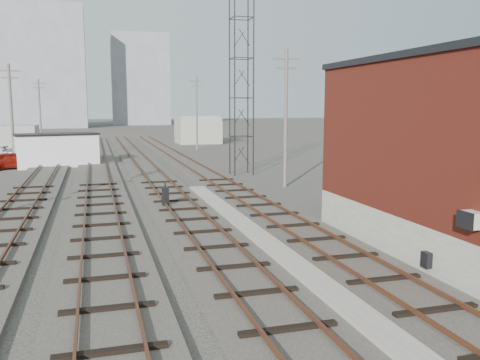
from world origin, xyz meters
name	(u,v)px	position (x,y,z in m)	size (l,w,h in m)	color
ground	(142,150)	(0.00, 60.00, 0.00)	(320.00, 320.00, 0.00)	#282621
track_right	(195,168)	(2.50, 39.00, 0.11)	(3.20, 90.00, 0.39)	#332D28
track_mid_right	(147,170)	(-1.50, 39.00, 0.11)	(3.20, 90.00, 0.39)	#332D28
track_mid_left	(97,172)	(-5.50, 39.00, 0.11)	(3.20, 90.00, 0.39)	#332D28
track_left	(45,173)	(-9.50, 39.00, 0.11)	(3.20, 90.00, 0.39)	#332D28
platform_curb	(270,247)	(0.50, 14.00, 0.13)	(0.90, 28.00, 0.26)	gray
brick_building	(470,154)	(7.50, 12.00, 3.63)	(6.54, 12.20, 7.22)	gray
lattice_tower	(241,78)	(5.50, 35.00, 7.50)	(1.60, 1.60, 15.00)	black
utility_pole_left_b	(12,113)	(-12.50, 45.00, 4.80)	(1.80, 0.24, 9.00)	#595147
utility_pole_left_c	(40,111)	(-12.50, 70.00, 4.80)	(1.80, 0.24, 9.00)	#595147
utility_pole_right_a	(286,115)	(6.50, 28.00, 4.80)	(1.80, 0.24, 9.00)	#595147
utility_pole_right_b	(197,111)	(6.50, 58.00, 4.80)	(1.80, 0.24, 9.00)	#595147
apartment_left	(40,67)	(-18.00, 135.00, 15.00)	(22.00, 14.00, 30.00)	gray
apartment_right	(140,80)	(8.00, 150.00, 13.00)	(16.00, 12.00, 26.00)	gray
shed_left	(0,139)	(-16.00, 60.00, 1.60)	(8.00, 5.00, 3.20)	gray
shed_right	(198,129)	(9.00, 70.00, 2.00)	(6.00, 6.00, 4.00)	gray
switch_stand	(165,197)	(-2.19, 22.83, 0.64)	(0.35, 0.35, 1.36)	black
site_trailer	(57,150)	(-8.87, 44.63, 1.50)	(7.54, 4.47, 2.97)	white
car_red	(14,160)	(-12.41, 43.88, 0.74)	(1.74, 4.33, 1.48)	maroon
car_grey	(30,153)	(-11.89, 50.95, 0.74)	(2.08, 5.12, 1.49)	gray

